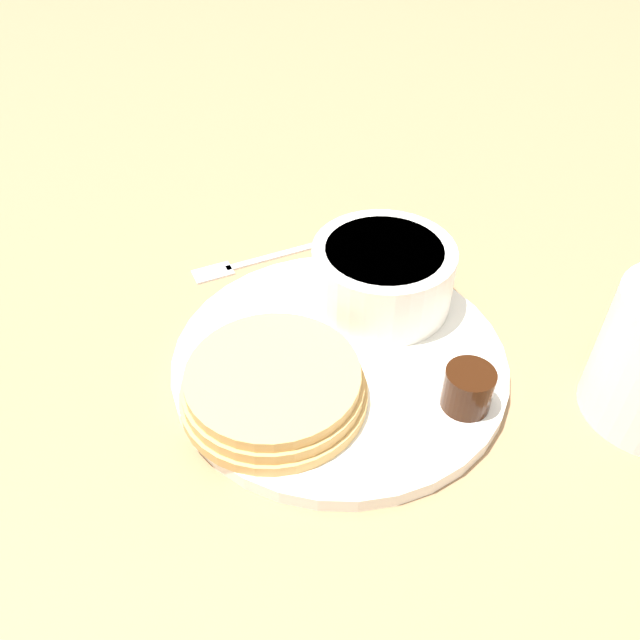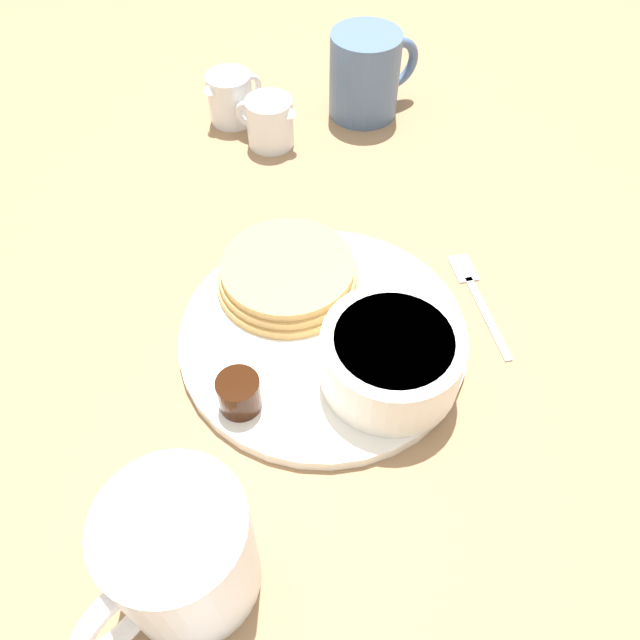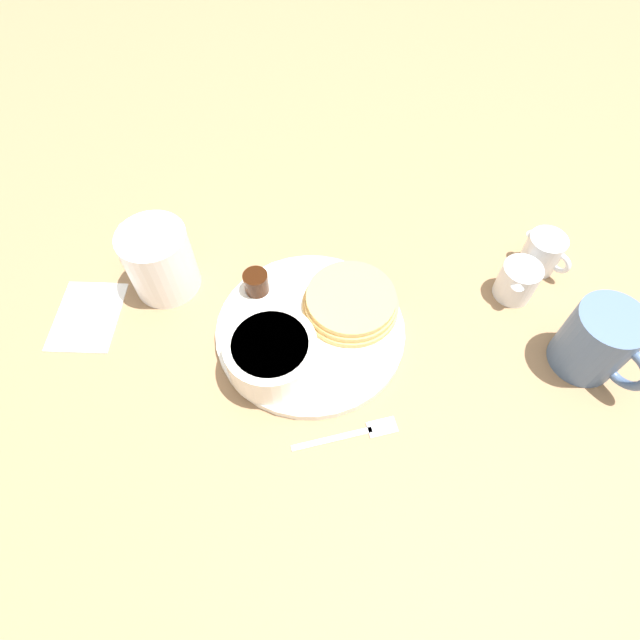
{
  "view_description": "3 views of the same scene",
  "coord_description": "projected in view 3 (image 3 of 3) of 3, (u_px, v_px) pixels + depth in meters",
  "views": [
    {
      "loc": [
        -0.32,
        0.1,
        0.35
      ],
      "look_at": [
        0.01,
        0.01,
        0.04
      ],
      "focal_mm": 35.0,
      "sensor_mm": 36.0,
      "label": 1
    },
    {
      "loc": [
        -0.02,
        -0.33,
        0.45
      ],
      "look_at": [
        -0.0,
        -0.02,
        0.05
      ],
      "focal_mm": 35.0,
      "sensor_mm": 36.0,
      "label": 2
    },
    {
      "loc": [
        0.36,
        -0.01,
        0.58
      ],
      "look_at": [
        0.01,
        0.01,
        0.05
      ],
      "focal_mm": 28.0,
      "sensor_mm": 36.0,
      "label": 3
    }
  ],
  "objects": [
    {
      "name": "second_mug",
      "position": [
        598.0,
        342.0,
        0.61
      ],
      "size": [
        0.11,
        0.08,
        0.1
      ],
      "color": "slate",
      "rests_on": "ground_plane"
    },
    {
      "name": "coffee_mug",
      "position": [
        158.0,
        260.0,
        0.68
      ],
      "size": [
        0.11,
        0.11,
        0.1
      ],
      "color": "white",
      "rests_on": "ground_plane"
    },
    {
      "name": "napkin",
      "position": [
        87.0,
        316.0,
        0.69
      ],
      "size": [
        0.12,
        0.1,
        0.0
      ],
      "color": "white",
      "rests_on": "ground_plane"
    },
    {
      "name": "syrup_cup",
      "position": [
        256.0,
        282.0,
        0.69
      ],
      "size": [
        0.03,
        0.03,
        0.03
      ],
      "color": "black",
      "rests_on": "plate"
    },
    {
      "name": "pancake_stack",
      "position": [
        351.0,
        302.0,
        0.68
      ],
      "size": [
        0.13,
        0.13,
        0.03
      ],
      "color": "tan",
      "rests_on": "plate"
    },
    {
      "name": "fork",
      "position": [
        357.0,
        433.0,
        0.6
      ],
      "size": [
        0.04,
        0.13,
        0.0
      ],
      "color": "silver",
      "rests_on": "ground_plane"
    },
    {
      "name": "creamer_pitcher_near",
      "position": [
        518.0,
        280.0,
        0.69
      ],
      "size": [
        0.07,
        0.05,
        0.06
      ],
      "color": "white",
      "rests_on": "ground_plane"
    },
    {
      "name": "ground_plane",
      "position": [
        311.0,
        333.0,
        0.68
      ],
      "size": [
        4.0,
        4.0,
        0.0
      ],
      "primitive_type": "plane",
      "color": "#93704C"
    },
    {
      "name": "creamer_pitcher_far",
      "position": [
        543.0,
        253.0,
        0.72
      ],
      "size": [
        0.07,
        0.06,
        0.06
      ],
      "color": "white",
      "rests_on": "ground_plane"
    },
    {
      "name": "butter_ramekin",
      "position": [
        251.0,
        365.0,
        0.62
      ],
      "size": [
        0.04,
        0.04,
        0.04
      ],
      "color": "white",
      "rests_on": "plate"
    },
    {
      "name": "bowl",
      "position": [
        271.0,
        353.0,
        0.61
      ],
      "size": [
        0.11,
        0.11,
        0.05
      ],
      "color": "white",
      "rests_on": "plate"
    },
    {
      "name": "plate",
      "position": [
        310.0,
        330.0,
        0.67
      ],
      "size": [
        0.25,
        0.25,
        0.01
      ],
      "color": "white",
      "rests_on": "ground_plane"
    }
  ]
}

